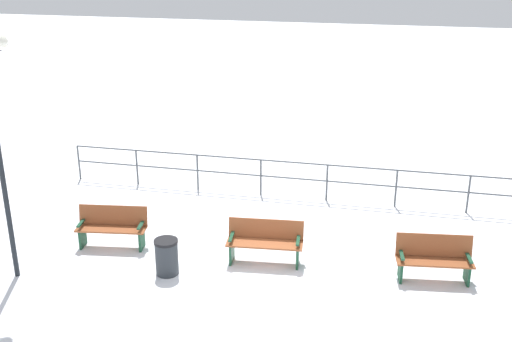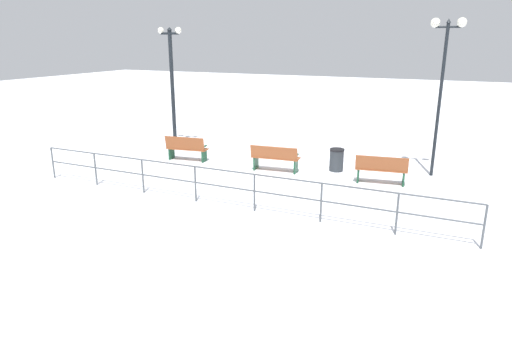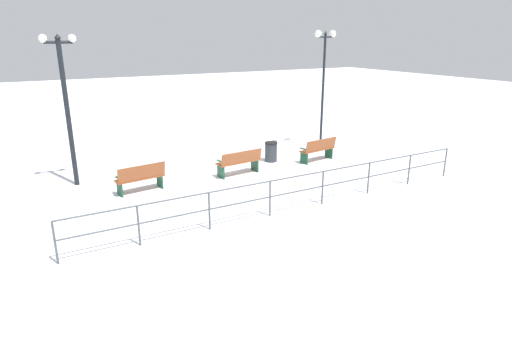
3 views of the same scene
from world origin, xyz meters
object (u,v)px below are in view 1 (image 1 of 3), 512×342
bench_nearest (112,226)px  bench_third (434,258)px  bench_second (265,241)px  trash_bin (167,257)px

bench_nearest → bench_third: bearing=82.6°
bench_nearest → bench_second: bearing=82.7°
bench_nearest → bench_second: bench_nearest is taller
bench_nearest → trash_bin: bench_nearest is taller
trash_bin → bench_nearest: bearing=-119.0°
bench_second → bench_third: size_ratio=1.05×
bench_second → bench_third: 3.48m
bench_nearest → bench_second: size_ratio=0.97×
bench_nearest → trash_bin: 1.85m
bench_second → bench_third: (-0.04, 3.48, -0.00)m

